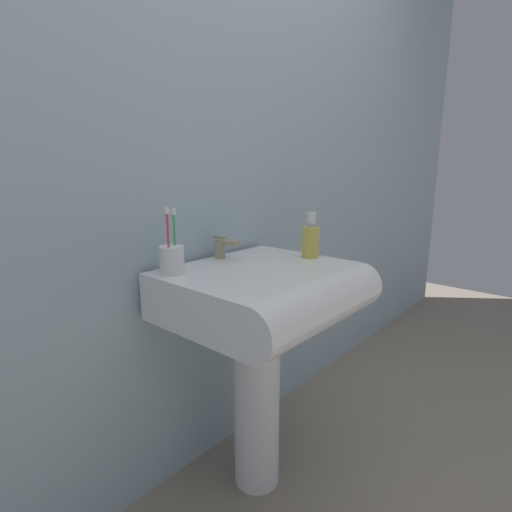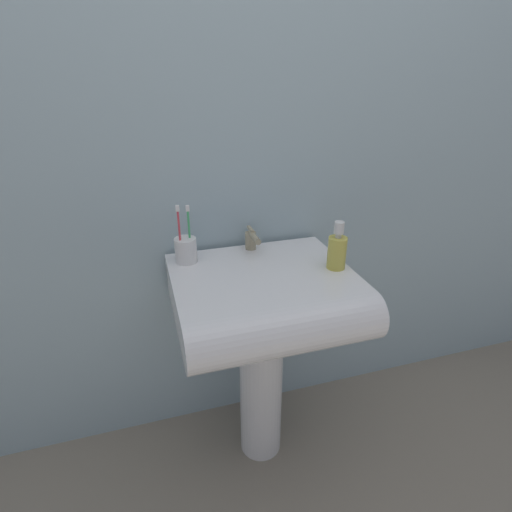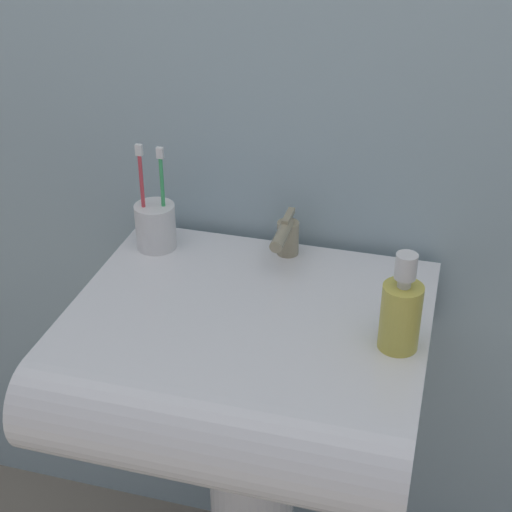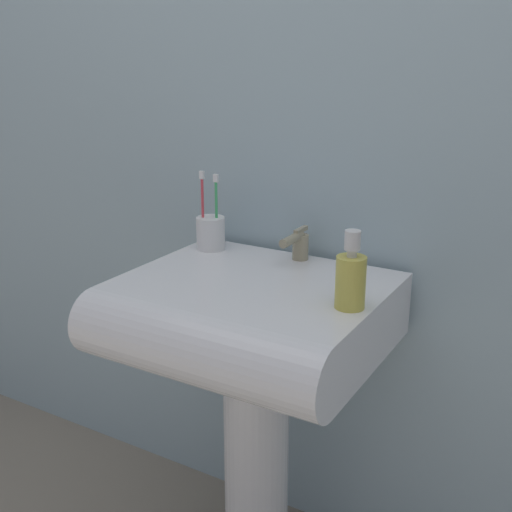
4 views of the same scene
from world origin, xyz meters
The scene contains 6 objects.
wall_back centered at (0.00, 0.27, 1.20)m, with size 5.00×0.05×2.40m, color #9EB7C1.
sink_pedestal centered at (0.00, 0.00, 0.32)m, with size 0.16×0.16×0.65m, color white.
sink_basin centered at (0.00, -0.06, 0.72)m, with size 0.58×0.52×0.15m.
faucet centered at (0.02, 0.17, 0.84)m, with size 0.04×0.12×0.08m.
toothbrush_cup centered at (-0.22, 0.15, 0.84)m, with size 0.07×0.07×0.20m.
soap_bottle centered at (0.24, -0.04, 0.86)m, with size 0.06×0.06×0.16m.
Camera 3 is at (0.29, -1.02, 1.52)m, focal length 55.00 mm.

